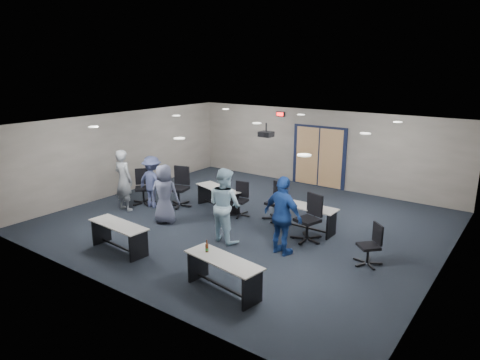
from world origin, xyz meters
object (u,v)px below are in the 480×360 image
Objects in this scene: chair_loose_left at (143,187)px; person_back at (152,182)px; chair_back_a at (178,187)px; table_front_right at (223,269)px; chair_back_d at (307,218)px; chair_back_c at (275,202)px; chair_loose_right at (369,245)px; person_navy at (283,216)px; table_back_right at (305,214)px; table_front_left at (119,232)px; table_back_left at (218,194)px; chair_back_b at (239,199)px; person_lightblue at (225,205)px; person_gray at (124,180)px; person_plaid at (165,194)px.

person_back is at bearing -49.79° from chair_loose_left.
table_front_right is at bearing -51.54° from chair_back_a.
chair_back_c is at bearing 166.66° from chair_back_d.
person_navy is (-1.78, -0.61, 0.45)m from chair_loose_right.
person_back is at bearing -168.04° from table_back_right.
person_navy is at bearing -51.08° from chair_back_c.
chair_loose_right reaches higher than table_front_left.
chair_back_c is at bearing 22.94° from table_back_left.
chair_back_b is 1.84m from person_lightblue.
chair_back_d is at bearing -56.96° from table_back_right.
person_lightblue reaches higher than table_front_right.
table_front_right is 3.29m from chair_loose_right.
chair_loose_right is (4.93, 2.68, 0.01)m from table_front_left.
table_front_left is at bearing -84.54° from chair_back_a.
person_lightblue is 1.16× the size of person_back.
table_front_right is at bearing -68.94° from chair_back_c.
chair_back_d reaches higher than chair_back_c.
table_back_left is at bearing -173.94° from chair_back_d.
chair_back_c is 0.67× the size of person_back.
table_back_left is at bearing 10.55° from chair_back_a.
table_front_left is 1.79× the size of chair_loose_right.
person_lightblue is (-1.30, -1.71, 0.45)m from table_back_right.
table_front_right is 1.43× the size of chair_back_a.
chair_loose_left is at bearing -5.83° from person_back.
person_back reaches higher than table_back_right.
table_back_left is 1.48× the size of chair_back_d.
table_back_right is at bearing -171.65° from person_back.
chair_back_d is at bearing 95.39° from table_front_right.
table_back_right is 1.07m from chair_back_c.
person_gray is (-1.06, -1.18, 0.31)m from chair_back_a.
table_back_right is 1.82× the size of chair_loose_right.
chair_back_a reaches higher than table_front_right.
person_plaid is 1.47m from person_back.
person_plaid is 2.07m from person_lightblue.
person_back is (-4.89, 0.60, -0.13)m from person_navy.
person_lightblue is at bearing -123.77° from chair_loose_right.
person_lightblue is (1.63, -1.76, 0.47)m from table_back_left.
person_plaid is (-3.37, -1.70, 0.35)m from table_back_right.
table_front_right is 0.94× the size of person_gray.
table_front_left is at bearing 81.62° from person_plaid.
table_front_right is (3.11, -0.05, 0.02)m from table_front_left.
chair_loose_right is 6.68m from person_back.
chair_loose_left is 0.66× the size of person_plaid.
chair_loose_left reaches higher than table_back_right.
chair_back_c is at bearing -164.78° from person_back.
table_front_right is 4.87m from table_back_left.
table_front_right is at bearing 2.51° from table_front_left.
table_front_right reaches higher than table_back_left.
chair_loose_left is at bearing 5.01° from person_navy.
table_back_left is 1.57× the size of chair_loose_left.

